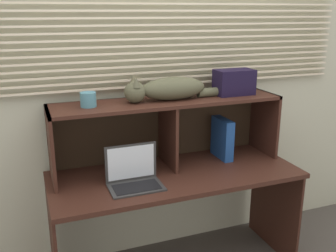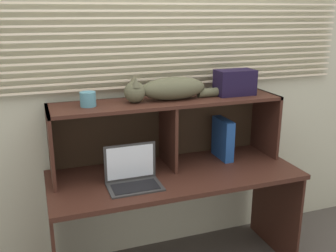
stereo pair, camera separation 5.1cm
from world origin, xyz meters
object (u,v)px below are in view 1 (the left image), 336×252
(cat, at_px, (169,89))
(small_basket, at_px, (88,100))
(book_stack, at_px, (124,169))
(laptop, at_px, (134,177))
(storage_box, at_px, (234,82))
(binder_upright, at_px, (222,138))

(cat, relative_size, small_basket, 8.10)
(book_stack, bearing_deg, cat, -0.55)
(laptop, relative_size, storage_box, 1.21)
(laptop, relative_size, book_stack, 1.23)
(laptop, xyz_separation_m, book_stack, (-0.01, 0.23, -0.04))
(small_basket, bearing_deg, laptop, -47.17)
(cat, bearing_deg, storage_box, 0.00)
(cat, relative_size, storage_box, 2.92)
(cat, height_order, laptop, cat)
(binder_upright, xyz_separation_m, storage_box, (0.07, 0.00, 0.39))
(binder_upright, distance_m, storage_box, 0.40)
(binder_upright, xyz_separation_m, book_stack, (-0.71, 0.00, -0.12))
(laptop, distance_m, storage_box, 0.94)
(laptop, distance_m, book_stack, 0.23)
(binder_upright, distance_m, small_basket, 0.98)
(binder_upright, height_order, storage_box, storage_box)
(laptop, height_order, small_basket, small_basket)
(book_stack, bearing_deg, binder_upright, -0.24)
(small_basket, height_order, storage_box, storage_box)
(laptop, distance_m, small_basket, 0.53)
(laptop, bearing_deg, book_stack, 91.59)
(laptop, distance_m, binder_upright, 0.74)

